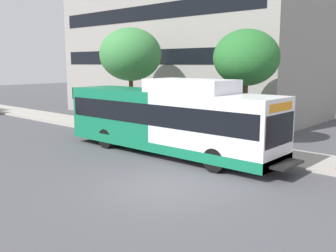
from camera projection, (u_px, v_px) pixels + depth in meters
The scene contains 5 objects.
ground_plane at pixel (42, 154), 18.64m from camera, with size 120.00×120.00×0.00m, color #4C4C51.
sidewalk_curb at pixel (167, 137), 22.48m from camera, with size 3.00×56.00×0.14m, color #A8A399.
transit_bus at pixel (168, 119), 18.30m from camera, with size 2.58×12.25×3.65m.
street_tree_near_stop at pixel (246, 58), 19.40m from camera, with size 3.37×3.37×5.94m.
street_tree_mid_block at pixel (131, 55), 25.09m from camera, with size 4.07×4.07×6.53m.
Camera 1 is at (-9.48, -8.69, 4.34)m, focal length 40.84 mm.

